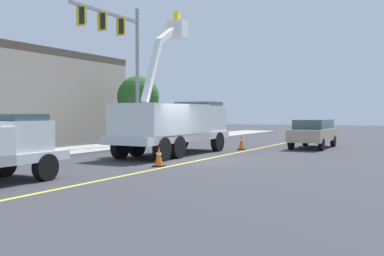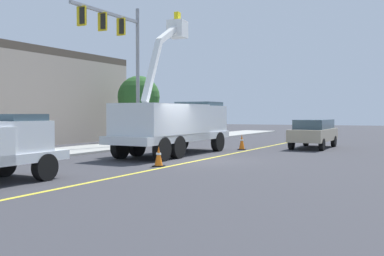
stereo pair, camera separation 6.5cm
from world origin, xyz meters
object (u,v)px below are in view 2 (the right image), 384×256
at_px(utility_bucket_truck, 175,122).
at_px(traffic_cone_mid_front, 159,156).
at_px(traffic_cone_mid_rear, 242,142).
at_px(passing_minivan, 314,132).
at_px(traffic_signal_mast, 120,47).

xyz_separation_m(utility_bucket_truck, traffic_cone_mid_front, (-4.86, -1.45, -1.23)).
relative_size(traffic_cone_mid_front, traffic_cone_mid_rear, 0.90).
height_order(passing_minivan, traffic_signal_mast, traffic_signal_mast).
height_order(utility_bucket_truck, traffic_cone_mid_rear, utility_bucket_truck).
height_order(utility_bucket_truck, traffic_cone_mid_front, utility_bucket_truck).
bearing_deg(traffic_cone_mid_front, utility_bucket_truck, 16.65).
bearing_deg(traffic_signal_mast, utility_bucket_truck, -115.46).
distance_m(traffic_cone_mid_rear, traffic_signal_mast, 8.89).
distance_m(traffic_cone_mid_front, traffic_cone_mid_rear, 8.94).
distance_m(passing_minivan, traffic_cone_mid_front, 12.49).
bearing_deg(utility_bucket_truck, passing_minivan, -41.90).
height_order(traffic_cone_mid_rear, traffic_signal_mast, traffic_signal_mast).
relative_size(passing_minivan, traffic_cone_mid_front, 6.27).
bearing_deg(traffic_cone_mid_rear, traffic_signal_mast, 106.26).
distance_m(traffic_cone_mid_front, traffic_signal_mast, 10.58).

